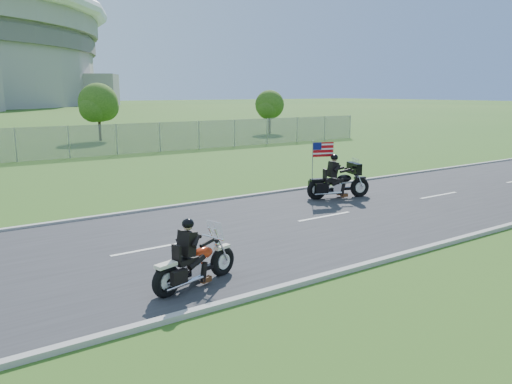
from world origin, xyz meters
TOP-DOWN VIEW (x-y plane):
  - ground at (0.00, 0.00)m, footprint 420.00×420.00m
  - road at (0.00, 0.00)m, footprint 120.00×8.00m
  - curb_north at (0.00, 4.05)m, footprint 120.00×0.18m
  - curb_south at (0.00, -4.05)m, footprint 120.00×0.18m
  - tree_fence_near at (6.04, 30.04)m, footprint 3.52×3.28m
  - tree_fence_far at (22.04, 28.03)m, footprint 3.08×2.87m
  - motorcycle_lead at (-2.24, -2.87)m, footprint 2.23×0.93m
  - motorcycle_follow at (6.42, 1.92)m, footprint 2.52×1.23m

SIDE VIEW (x-z plane):
  - ground at x=0.00m, z-range 0.00..0.00m
  - road at x=0.00m, z-range 0.00..0.04m
  - curb_north at x=0.00m, z-range -0.01..0.11m
  - curb_south at x=0.00m, z-range -0.01..0.11m
  - motorcycle_lead at x=-2.24m, z-range -0.28..1.25m
  - motorcycle_follow at x=6.42m, z-range -0.49..1.68m
  - tree_fence_far at x=22.04m, z-range 0.54..4.74m
  - tree_fence_near at x=6.04m, z-range 0.60..5.35m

